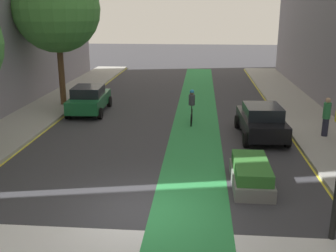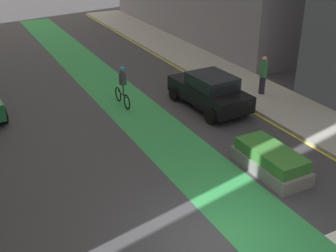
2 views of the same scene
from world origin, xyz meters
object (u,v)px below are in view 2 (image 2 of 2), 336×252
(pedestrian_sidewalk_right_a, at_px, (263,75))
(car_black_right_far, at_px, (210,91))
(median_planter, at_px, (271,161))
(cyclist_in_lane, at_px, (122,85))

(pedestrian_sidewalk_right_a, bearing_deg, car_black_right_far, 179.68)
(pedestrian_sidewalk_right_a, bearing_deg, median_planter, -126.19)
(car_black_right_far, distance_m, pedestrian_sidewalk_right_a, 2.94)
(car_black_right_far, relative_size, pedestrian_sidewalk_right_a, 2.36)
(car_black_right_far, xyz_separation_m, median_planter, (-1.08, -5.49, -0.40))
(car_black_right_far, bearing_deg, pedestrian_sidewalk_right_a, -0.32)
(cyclist_in_lane, bearing_deg, median_planter, -73.37)
(pedestrian_sidewalk_right_a, xyz_separation_m, median_planter, (-4.01, -5.48, -0.68))
(cyclist_in_lane, bearing_deg, pedestrian_sidewalk_right_a, -17.70)
(car_black_right_far, relative_size, median_planter, 1.54)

